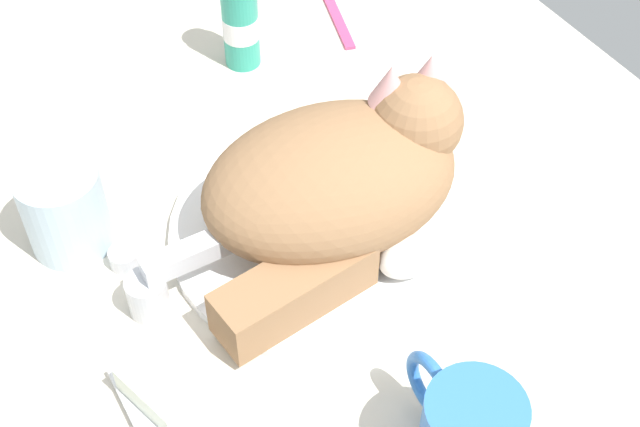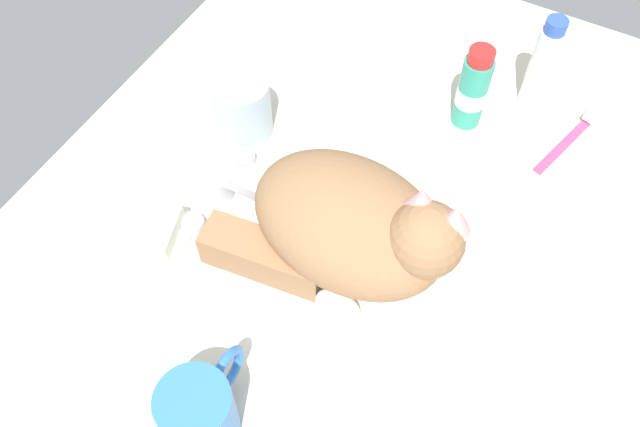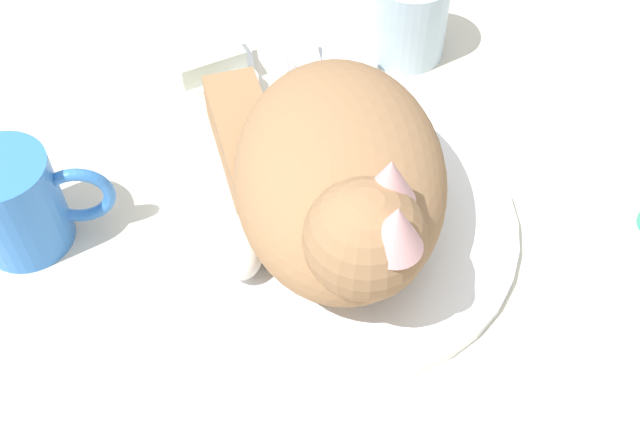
{
  "view_description": "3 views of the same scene",
  "coord_description": "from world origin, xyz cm",
  "views": [
    {
      "loc": [
        -47.48,
        28.44,
        63.74
      ],
      "look_at": [
        -2.84,
        2.67,
        6.76
      ],
      "focal_mm": 50.24,
      "sensor_mm": 36.0,
      "label": 1
    },
    {
      "loc": [
        -38.25,
        -17.16,
        70.12
      ],
      "look_at": [
        -0.96,
        3.13,
        7.62
      ],
      "focal_mm": 38.02,
      "sensor_mm": 36.0,
      "label": 2
    },
    {
      "loc": [
        -8.34,
        -39.62,
        52.39
      ],
      "look_at": [
        -1.85,
        -1.78,
        4.35
      ],
      "focal_mm": 43.89,
      "sensor_mm": 36.0,
      "label": 3
    }
  ],
  "objects": [
    {
      "name": "sink_basin",
      "position": [
        0.0,
        0.0,
        0.53
      ],
      "size": [
        30.06,
        30.06,
        1.05
      ],
      "primitive_type": "cylinder",
      "color": "white",
      "rests_on": "ground_plane"
    },
    {
      "name": "toothpaste_bottle",
      "position": [
        26.99,
        -4.5,
        5.81
      ],
      "size": [
        4.04,
        4.04,
        12.52
      ],
      "color": "teal",
      "rests_on": "ground_plane"
    },
    {
      "name": "soap_dish",
      "position": [
        -9.17,
        20.62,
        0.6
      ],
      "size": [
        9.0,
        6.4,
        1.2
      ],
      "primitive_type": "cube",
      "color": "white",
      "rests_on": "ground_plane"
    },
    {
      "name": "faucet",
      "position": [
        0.0,
        16.94,
        2.61
      ],
      "size": [
        14.59,
        9.89,
        6.05
      ],
      "color": "silver",
      "rests_on": "ground_plane"
    },
    {
      "name": "mouthwash_bottle",
      "position": [
        34.67,
        -11.13,
        6.64
      ],
      "size": [
        3.39,
        3.39,
        14.23
      ],
      "color": "white",
      "rests_on": "ground_plane"
    },
    {
      "name": "rinse_cup",
      "position": [
        11.0,
        21.24,
        4.31
      ],
      "size": [
        7.56,
        7.56,
        8.63
      ],
      "color": "silver",
      "rests_on": "ground_plane"
    },
    {
      "name": "ground_plane",
      "position": [
        0.0,
        0.0,
        -1.5
      ],
      "size": [
        110.0,
        82.5,
        3.0
      ],
      "primitive_type": "cube",
      "color": "beige"
    },
    {
      "name": "coffee_mug",
      "position": [
        -25.28,
        3.21,
        4.46
      ],
      "size": [
        11.65,
        7.46,
        8.92
      ],
      "color": "#3372C6",
      "rests_on": "ground_plane"
    },
    {
      "name": "cat",
      "position": [
        -0.44,
        -0.95,
        7.08
      ],
      "size": [
        20.07,
        28.52,
        14.5
      ],
      "color": "#936B47",
      "rests_on": "sink_basin"
    },
    {
      "name": "toothbrush",
      "position": [
        30.25,
        -18.31,
        0.53
      ],
      "size": [
        13.6,
        5.01,
        1.6
      ],
      "color": "#D83F72",
      "rests_on": "ground_plane"
    },
    {
      "name": "soap_bar",
      "position": [
        -9.17,
        20.62,
        2.43
      ],
      "size": [
        7.61,
        6.13,
        2.47
      ],
      "primitive_type": "cube",
      "rotation": [
        0.0,
        0.0,
        0.29
      ],
      "color": "silver",
      "rests_on": "soap_dish"
    }
  ]
}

